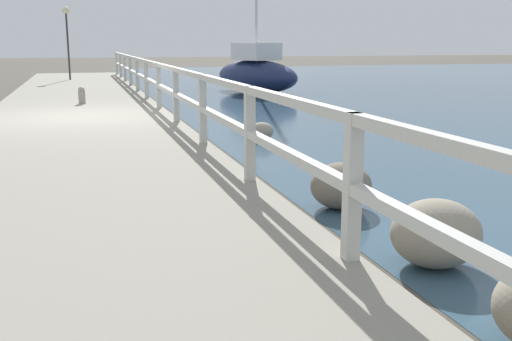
# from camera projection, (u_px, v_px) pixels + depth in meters

# --- Properties ---
(ground_plane) EXTENTS (120.00, 120.00, 0.00)m
(ground_plane) POSITION_uv_depth(u_px,v_px,m) (79.00, 131.00, 11.80)
(ground_plane) COLOR #4C473D
(dock_walkway) EXTENTS (3.68, 36.00, 0.29)m
(dock_walkway) POSITION_uv_depth(u_px,v_px,m) (79.00, 124.00, 11.77)
(dock_walkway) COLOR gray
(dock_walkway) RESTS_ON ground
(railing) EXTENTS (0.10, 32.50, 0.99)m
(railing) POSITION_uv_depth(u_px,v_px,m) (166.00, 81.00, 12.08)
(railing) COLOR beige
(railing) RESTS_ON dock_walkway
(boulder_mid_strip) EXTENTS (0.44, 0.39, 0.33)m
(boulder_mid_strip) POSITION_uv_depth(u_px,v_px,m) (261.00, 131.00, 10.69)
(boulder_mid_strip) COLOR gray
(boulder_mid_strip) RESTS_ON ground
(boulder_water_edge) EXTENTS (0.66, 0.59, 0.49)m
(boulder_water_edge) POSITION_uv_depth(u_px,v_px,m) (341.00, 186.00, 6.29)
(boulder_water_edge) COLOR slate
(boulder_water_edge) RESTS_ON ground
(boulder_upstream) EXTENTS (0.72, 0.65, 0.54)m
(boulder_upstream) POSITION_uv_depth(u_px,v_px,m) (436.00, 233.00, 4.65)
(boulder_upstream) COLOR gray
(boulder_upstream) RESTS_ON ground
(mooring_bollard) EXTENTS (0.16, 0.16, 0.40)m
(mooring_bollard) POSITION_uv_depth(u_px,v_px,m) (82.00, 95.00, 14.19)
(mooring_bollard) COLOR gray
(mooring_bollard) RESTS_ON dock_walkway
(dock_lamp) EXTENTS (0.26, 0.26, 2.77)m
(dock_lamp) POSITION_uv_depth(u_px,v_px,m) (67.00, 25.00, 23.02)
(dock_lamp) COLOR #2D2D33
(dock_lamp) RESTS_ON dock_walkway
(sailboat_navy) EXTENTS (2.84, 4.41, 7.48)m
(sailboat_navy) POSITION_uv_depth(u_px,v_px,m) (256.00, 73.00, 20.72)
(sailboat_navy) COLOR #192347
(sailboat_navy) RESTS_ON water_surface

